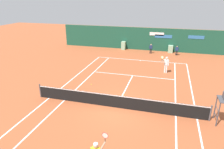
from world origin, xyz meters
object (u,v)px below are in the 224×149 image
Objects in this scene: player_on_baseline at (166,63)px; ball_kid_right_post at (151,48)px; tennis_ball_mid_court at (124,94)px; ball_kid_centre_post at (177,50)px; tennis_ball_by_sideline at (91,84)px.

ball_kid_right_post is at bearing -51.16° from player_on_baseline.
ball_kid_right_post reaches higher than tennis_ball_mid_court.
ball_kid_right_post is 19.14× the size of tennis_ball_mid_court.
ball_kid_centre_post reaches higher than tennis_ball_by_sideline.
tennis_ball_mid_court is at bearing 76.29° from ball_kid_right_post.
player_on_baseline is at bearing 38.23° from tennis_ball_by_sideline.
tennis_ball_by_sideline is at bearing 160.41° from tennis_ball_mid_court.
ball_kid_right_post is 13.17m from tennis_ball_mid_court.
tennis_ball_mid_court is at bearing 83.47° from ball_kid_centre_post.
player_on_baseline is 1.50× the size of ball_kid_centre_post.
player_on_baseline reaches higher than tennis_ball_mid_court.
ball_kid_right_post is at bearing 86.55° from tennis_ball_mid_court.
ball_kid_centre_post is at bearing 169.75° from ball_kid_right_post.
tennis_ball_by_sideline is (-6.14, -4.84, -0.96)m from player_on_baseline.
ball_kid_right_post is at bearing 11.00° from ball_kid_centre_post.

